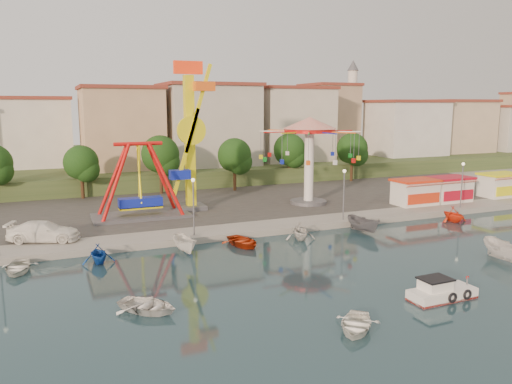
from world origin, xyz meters
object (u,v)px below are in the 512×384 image
cabin_motorboat (441,293)px  van (44,231)px  kamikaze_tower (192,139)px  pirate_ship_ride (140,182)px  wave_swinger (309,141)px  rowboat_a (148,305)px  skiff (505,251)px

cabin_motorboat → van: van is taller
kamikaze_tower → van: 18.99m
cabin_motorboat → pirate_ship_ride: bearing=114.5°
wave_swinger → kamikaze_tower: bearing=171.8°
wave_swinger → rowboat_a: wave_swinger is taller
skiff → van: bearing=160.4°
cabin_motorboat → rowboat_a: bearing=162.2°
pirate_ship_ride → rowboat_a: size_ratio=2.58×
cabin_motorboat → skiff: size_ratio=1.01×
pirate_ship_ride → wave_swinger: bearing=-1.2°
wave_swinger → rowboat_a: size_ratio=2.99×
cabin_motorboat → rowboat_a: size_ratio=1.17×
skiff → wave_swinger: bearing=109.1°
kamikaze_tower → cabin_motorboat: bearing=-75.9°
pirate_ship_ride → van: size_ratio=1.65×
rowboat_a → wave_swinger: bearing=0.5°
van → rowboat_a: bearing=-142.9°
cabin_motorboat → rowboat_a: cabin_motorboat is taller
pirate_ship_ride → rowboat_a: 24.42m
kamikaze_tower → skiff: 33.07m
pirate_ship_ride → wave_swinger: 20.38m
cabin_motorboat → skiff: 11.26m
kamikaze_tower → rowboat_a: bearing=-111.6°
pirate_ship_ride → kamikaze_tower: bearing=14.1°
skiff → rowboat_a: bearing=-173.3°
wave_swinger → skiff: (4.31, -24.56, -7.32)m
wave_swinger → cabin_motorboat: (-6.15, -28.70, -7.77)m
wave_swinger → cabin_motorboat: bearing=-102.1°
van → cabin_motorboat: bearing=-115.1°
wave_swinger → cabin_motorboat: 30.36m
wave_swinger → skiff: bearing=-80.0°
rowboat_a → skiff: size_ratio=0.86×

